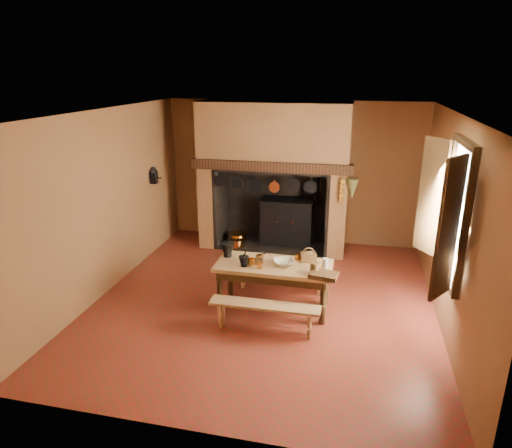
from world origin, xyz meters
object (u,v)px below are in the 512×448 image
at_px(work_table, 274,271).
at_px(bench_front, 265,311).
at_px(mixing_bowl, 284,262).
at_px(iron_range, 287,221).
at_px(wicker_basket, 308,257).
at_px(coffee_grinder, 259,260).

distance_m(work_table, bench_front, 0.71).
bearing_deg(mixing_bowl, iron_range, 97.73).
bearing_deg(wicker_basket, mixing_bowl, -161.76).
distance_m(bench_front, mixing_bowl, 0.80).
xyz_separation_m(bench_front, mixing_bowl, (0.14, 0.65, 0.44)).
bearing_deg(iron_range, bench_front, -86.18).
height_order(iron_range, mixing_bowl, iron_range).
bearing_deg(mixing_bowl, bench_front, -102.16).
bearing_deg(bench_front, coffee_grinder, 108.86).
relative_size(coffee_grinder, mixing_bowl, 0.58).
distance_m(coffee_grinder, wicker_basket, 0.72).
height_order(work_table, bench_front, work_table).
bearing_deg(work_table, bench_front, -90.00).
relative_size(iron_range, mixing_bowl, 5.45).
distance_m(work_table, wicker_basket, 0.54).
distance_m(iron_range, wicker_basket, 2.55).
bearing_deg(coffee_grinder, work_table, 3.92).
xyz_separation_m(work_table, mixing_bowl, (0.14, 0.01, 0.15)).
height_order(iron_range, bench_front, iron_range).
xyz_separation_m(bench_front, wicker_basket, (0.46, 0.86, 0.47)).
xyz_separation_m(iron_range, bench_front, (0.22, -3.30, -0.17)).
height_order(bench_front, mixing_bowl, mixing_bowl).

